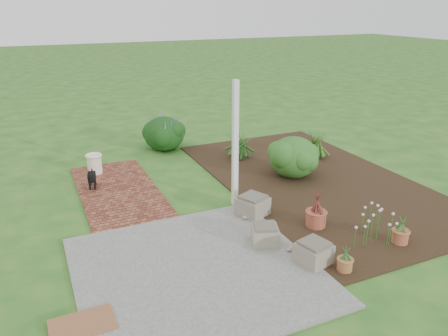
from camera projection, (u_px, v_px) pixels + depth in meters
name	position (u px, v px, depth m)	size (l,w,h in m)	color
ground	(223.00, 209.00, 8.59)	(80.00, 80.00, 0.00)	#1F571B
concrete_patio	(196.00, 270.00, 6.60)	(3.50, 3.50, 0.04)	#5D5D5B
brick_path	(118.00, 190.00, 9.41)	(1.60, 3.50, 0.04)	#5B281C
garden_bed	(314.00, 180.00, 9.97)	(4.00, 7.00, 0.03)	black
veranda_post	(235.00, 145.00, 8.34)	(0.10, 0.10, 2.50)	white
stone_trough_near	(313.00, 253.00, 6.71)	(0.46, 0.46, 0.31)	#78695C
stone_trough_mid	(265.00, 235.00, 7.26)	(0.43, 0.43, 0.29)	#736F59
stone_trough_far	(253.00, 206.00, 8.24)	(0.50, 0.50, 0.33)	gray
coir_doormat	(82.00, 324.00, 5.44)	(0.79, 0.51, 0.02)	brown
black_dog	(92.00, 177.00, 9.37)	(0.22, 0.50, 0.44)	black
cream_ceramic_urn	(94.00, 164.00, 10.23)	(0.33, 0.33, 0.45)	#F0DCC6
evergreen_shrub	(294.00, 156.00, 10.03)	(1.12, 1.12, 0.95)	#1A4213
agapanthus_clump_back	(317.00, 142.00, 11.27)	(0.94, 0.94, 0.84)	#1C4112
agapanthus_clump_front	(240.00, 142.00, 11.23)	(0.96, 0.96, 0.85)	#164415
pink_flower_patch	(364.00, 225.00, 7.28)	(0.93, 0.93, 0.59)	#113D0F
terracotta_pot_bronze	(316.00, 218.00, 7.84)	(0.36, 0.36, 0.29)	#A54E37
terracotta_pot_small_left	(400.00, 236.00, 7.31)	(0.27, 0.27, 0.22)	#AC583A
terracotta_pot_small_right	(345.00, 264.00, 6.55)	(0.23, 0.23, 0.19)	#A66738
purple_flowering_bush	(164.00, 133.00, 11.95)	(1.11, 1.11, 0.94)	black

